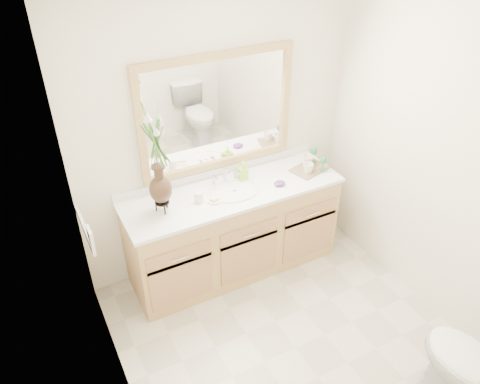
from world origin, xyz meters
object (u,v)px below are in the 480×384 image
toilet (475,375)px  tray (310,169)px  flower_vase (156,146)px  tumbler (199,197)px  soap_bottle (243,171)px

toilet → tray: (0.04, 1.92, 0.47)m
toilet → flower_vase: (-1.31, 1.93, 1.02)m
toilet → tumbler: bearing=-62.2°
tumbler → tray: 1.05m
tumbler → flower_vase: bearing=177.2°
toilet → tumbler: (-1.01, 1.92, 0.51)m
flower_vase → soap_bottle: size_ratio=5.56×
toilet → flower_vase: flower_vase is taller
toilet → soap_bottle: (-0.55, 2.05, 0.54)m
toilet → tumbler: 2.23m
toilet → tray: size_ratio=2.37×
soap_bottle → tray: soap_bottle is taller
toilet → flower_vase: bearing=-55.9°
flower_vase → soap_bottle: bearing=9.2°
soap_bottle → tray: 0.60m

